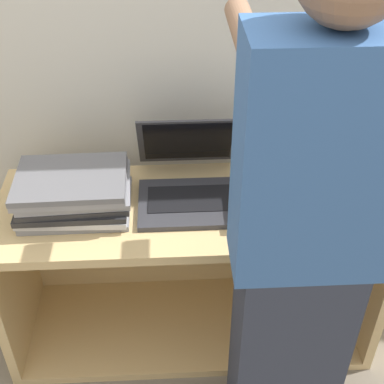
{
  "coord_description": "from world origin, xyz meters",
  "views": [
    {
      "loc": [
        -0.07,
        -1.24,
        1.87
      ],
      "look_at": [
        0.0,
        0.19,
        0.79
      ],
      "focal_mm": 50.0,
      "sensor_mm": 36.0,
      "label": 1
    }
  ],
  "objects_px": {
    "laptop_stack_left": "(74,193)",
    "laptop_stack_right": "(305,185)",
    "laptop_open": "(190,182)",
    "person": "(303,249)"
  },
  "relations": [
    {
      "from": "laptop_open",
      "to": "laptop_stack_right",
      "type": "bearing_deg",
      "value": -9.46
    },
    {
      "from": "laptop_open",
      "to": "laptop_stack_left",
      "type": "height_order",
      "value": "laptop_open"
    },
    {
      "from": "laptop_stack_right",
      "to": "person",
      "type": "xyz_separation_m",
      "value": [
        -0.12,
        -0.45,
        0.12
      ]
    },
    {
      "from": "laptop_stack_left",
      "to": "laptop_stack_right",
      "type": "distance_m",
      "value": 0.82
    },
    {
      "from": "laptop_stack_left",
      "to": "laptop_stack_right",
      "type": "bearing_deg",
      "value": 0.16
    },
    {
      "from": "person",
      "to": "laptop_open",
      "type": "bearing_deg",
      "value": 118.83
    },
    {
      "from": "laptop_stack_right",
      "to": "person",
      "type": "relative_size",
      "value": 0.24
    },
    {
      "from": "laptop_stack_left",
      "to": "laptop_stack_right",
      "type": "height_order",
      "value": "same"
    },
    {
      "from": "laptop_open",
      "to": "laptop_stack_left",
      "type": "relative_size",
      "value": 1.04
    },
    {
      "from": "laptop_open",
      "to": "laptop_stack_right",
      "type": "distance_m",
      "value": 0.41
    }
  ]
}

